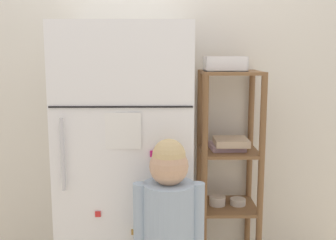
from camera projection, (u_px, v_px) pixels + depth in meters
name	position (u px, v px, depth m)	size (l,w,h in m)	color
kitchen_wall_back	(157.00, 113.00, 2.63)	(2.53, 0.03, 2.06)	silver
refrigerator	(127.00, 165.00, 2.33)	(0.70, 0.65, 1.56)	white
child_standing	(169.00, 224.00, 1.93)	(0.33, 0.24, 1.03)	#3E514F
pantry_shelf_unit	(228.00, 162.00, 2.47)	(0.36, 0.35, 1.30)	brown
fruit_bin	(225.00, 65.00, 2.36)	(0.23, 0.17, 0.08)	white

